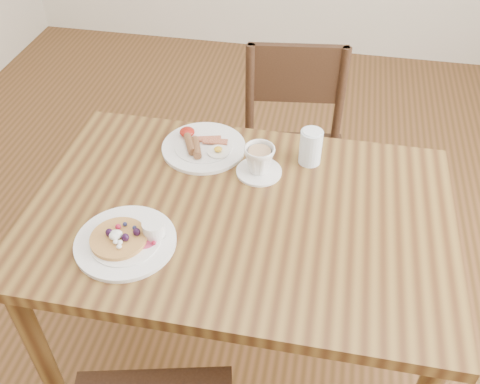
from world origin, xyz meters
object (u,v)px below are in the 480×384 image
(pancake_plate, at_px, (127,239))
(water_glass, at_px, (311,147))
(dining_table, at_px, (240,234))
(chair_far, at_px, (292,150))
(teacup_saucer, at_px, (259,161))
(breakfast_plate, at_px, (202,146))

(pancake_plate, distance_m, water_glass, 0.62)
(dining_table, xyz_separation_m, chair_far, (0.09, 0.65, -0.16))
(pancake_plate, bearing_deg, teacup_saucer, 50.48)
(dining_table, distance_m, breakfast_plate, 0.33)
(breakfast_plate, xyz_separation_m, teacup_saucer, (0.20, -0.08, 0.03))
(pancake_plate, height_order, teacup_saucer, teacup_saucer)
(dining_table, xyz_separation_m, water_glass, (0.17, 0.26, 0.16))
(dining_table, bearing_deg, breakfast_plate, 123.91)
(water_glass, bearing_deg, chair_far, 102.04)
(teacup_saucer, height_order, water_glass, water_glass)
(dining_table, height_order, pancake_plate, pancake_plate)
(breakfast_plate, relative_size, teacup_saucer, 1.93)
(dining_table, bearing_deg, teacup_saucer, 81.96)
(chair_far, height_order, teacup_saucer, chair_far)
(dining_table, height_order, chair_far, chair_far)
(teacup_saucer, bearing_deg, dining_table, -98.04)
(chair_far, xyz_separation_m, breakfast_plate, (-0.26, -0.39, 0.27))
(dining_table, bearing_deg, pancake_plate, -146.17)
(water_glass, bearing_deg, breakfast_plate, -179.85)
(chair_far, height_order, breakfast_plate, chair_far)
(chair_far, relative_size, water_glass, 7.76)
(breakfast_plate, bearing_deg, pancake_plate, -102.23)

